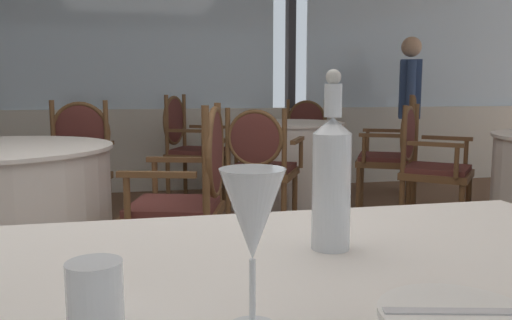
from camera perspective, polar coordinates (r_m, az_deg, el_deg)
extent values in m
cube|color=silver|center=(5.56, -12.17, 1.06)|extent=(10.09, 0.12, 0.85)
cube|color=silver|center=(5.58, -12.55, 13.90)|extent=(2.78, 0.02, 1.64)
cube|color=silver|center=(6.41, 17.84, 12.90)|extent=(2.78, 0.02, 1.64)
cube|color=#333338|center=(5.78, 3.82, 13.85)|extent=(0.08, 0.14, 1.64)
cube|color=white|center=(0.84, 6.56, -13.75)|extent=(1.36, 0.94, 0.02)
cylinder|color=white|center=(0.76, 21.24, -15.49)|extent=(0.20, 0.20, 0.01)
cube|color=silver|center=(0.76, 21.26, -15.12)|extent=(0.19, 0.06, 0.00)
cylinder|color=white|center=(0.98, 8.35, -3.43)|extent=(0.07, 0.07, 0.22)
cone|color=white|center=(0.97, 8.49, 3.74)|extent=(0.07, 0.07, 0.03)
cylinder|color=white|center=(0.96, 8.55, 6.41)|extent=(0.03, 0.03, 0.06)
sphere|color=silver|center=(0.96, 8.60, 8.91)|extent=(0.03, 0.03, 0.03)
cylinder|color=white|center=(0.67, -0.10, -14.25)|extent=(0.01, 0.01, 0.09)
cone|color=white|center=(0.64, -0.10, -5.93)|extent=(0.08, 0.08, 0.11)
cylinder|color=white|center=(0.71, -16.83, -13.70)|extent=(0.07, 0.07, 0.08)
cube|color=brown|center=(2.72, -8.83, -5.81)|extent=(0.57, 0.57, 0.05)
cube|color=brown|center=(2.71, -8.85, -4.93)|extent=(0.52, 0.52, 0.04)
cylinder|color=brown|center=(2.65, -14.00, -11.44)|extent=(0.04, 0.04, 0.40)
cylinder|color=brown|center=(3.01, -11.65, -8.99)|extent=(0.04, 0.04, 0.40)
cylinder|color=brown|center=(2.56, -5.25, -11.93)|extent=(0.04, 0.04, 0.40)
cylinder|color=brown|center=(2.93, -4.00, -9.31)|extent=(0.04, 0.04, 0.40)
cylinder|color=brown|center=(2.43, -5.40, -0.36)|extent=(0.04, 0.04, 0.53)
cylinder|color=brown|center=(2.82, -4.10, 0.80)|extent=(0.04, 0.04, 0.53)
ellipsoid|color=brown|center=(2.62, -4.38, 0.84)|extent=(0.16, 0.39, 0.45)
torus|color=brown|center=(2.62, -4.38, 0.84)|extent=(0.16, 0.45, 0.46)
cube|color=brown|center=(2.43, -10.69, -1.56)|extent=(0.36, 0.14, 0.03)
cylinder|color=brown|center=(2.49, -13.77, -4.00)|extent=(0.03, 0.03, 0.22)
cube|color=brown|center=(2.92, -8.24, 0.04)|extent=(0.36, 0.14, 0.03)
cylinder|color=brown|center=(2.97, -10.86, -2.04)|extent=(0.03, 0.03, 0.22)
cube|color=brown|center=(3.90, -19.48, -2.00)|extent=(0.57, 0.57, 0.05)
cube|color=brown|center=(3.89, -19.51, -1.37)|extent=(0.52, 0.52, 0.04)
cylinder|color=brown|center=(3.69, -17.68, -6.07)|extent=(0.04, 0.04, 0.40)
cylinder|color=brown|center=(3.85, -23.25, -5.75)|extent=(0.04, 0.04, 0.40)
cylinder|color=brown|center=(4.05, -15.61, -4.74)|extent=(0.04, 0.04, 0.40)
cylinder|color=brown|center=(4.20, -20.78, -4.52)|extent=(0.04, 0.04, 0.40)
cylinder|color=brown|center=(3.98, -15.88, 2.50)|extent=(0.04, 0.04, 0.52)
cylinder|color=brown|center=(4.13, -21.12, 2.46)|extent=(0.04, 0.04, 0.52)
ellipsoid|color=brown|center=(4.06, -18.49, 2.87)|extent=(0.39, 0.16, 0.44)
torus|color=brown|center=(4.06, -18.49, 2.87)|extent=(0.44, 0.16, 0.45)
cube|color=brown|center=(3.76, -16.27, 1.55)|extent=(0.14, 0.36, 0.03)
cylinder|color=brown|center=(3.64, -16.96, -0.42)|extent=(0.03, 0.03, 0.22)
cube|color=brown|center=(3.96, -23.08, 1.54)|extent=(0.14, 0.36, 0.03)
cylinder|color=brown|center=(3.85, -23.94, -0.33)|extent=(0.03, 0.03, 0.22)
cylinder|color=white|center=(4.59, 3.38, 3.99)|extent=(1.01, 1.01, 0.02)
cylinder|color=white|center=(4.63, 3.35, -0.75)|extent=(0.98, 0.98, 0.75)
cube|color=brown|center=(4.86, -6.43, 0.53)|extent=(0.62, 0.62, 0.05)
cube|color=brown|center=(4.86, -6.44, 1.03)|extent=(0.57, 0.57, 0.04)
cylinder|color=brown|center=(5.02, -3.43, -1.95)|extent=(0.04, 0.04, 0.43)
cylinder|color=brown|center=(4.64, -4.99, -2.76)|extent=(0.04, 0.04, 0.43)
cylinder|color=brown|center=(5.15, -7.66, -1.74)|extent=(0.04, 0.04, 0.43)
cylinder|color=brown|center=(4.79, -9.49, -2.51)|extent=(0.04, 0.04, 0.43)
cylinder|color=brown|center=(5.09, -7.76, 4.11)|extent=(0.04, 0.04, 0.53)
cylinder|color=brown|center=(4.73, -9.64, 3.79)|extent=(0.04, 0.04, 0.53)
ellipsoid|color=brown|center=(4.91, -8.83, 4.27)|extent=(0.22, 0.37, 0.44)
torus|color=brown|center=(4.91, -8.83, 4.27)|extent=(0.24, 0.42, 0.46)
cube|color=brown|center=(5.06, -5.23, 3.62)|extent=(0.34, 0.20, 0.03)
cylinder|color=brown|center=(5.03, -3.71, 2.35)|extent=(0.03, 0.03, 0.22)
cube|color=brown|center=(4.60, -7.38, 3.17)|extent=(0.34, 0.20, 0.03)
cylinder|color=brown|center=(4.56, -5.72, 1.76)|extent=(0.03, 0.03, 0.22)
cube|color=brown|center=(3.81, 0.79, -1.44)|extent=(0.62, 0.62, 0.05)
cube|color=brown|center=(3.80, 0.79, -0.80)|extent=(0.57, 0.57, 0.04)
cylinder|color=brown|center=(4.09, -1.25, -4.17)|extent=(0.04, 0.04, 0.43)
cylinder|color=brown|center=(4.00, 4.27, -4.47)|extent=(0.04, 0.04, 0.43)
cylinder|color=brown|center=(3.72, -2.98, -5.41)|extent=(0.04, 0.04, 0.43)
cylinder|color=brown|center=(3.62, 3.09, -5.78)|extent=(0.04, 0.04, 0.43)
cylinder|color=brown|center=(3.64, -3.03, 2.12)|extent=(0.04, 0.04, 0.45)
cylinder|color=brown|center=(3.54, 3.15, 1.95)|extent=(0.04, 0.04, 0.45)
ellipsoid|color=brown|center=(3.57, -0.05, 2.38)|extent=(0.37, 0.22, 0.38)
torus|color=brown|center=(3.57, -0.05, 2.38)|extent=(0.37, 0.21, 0.39)
cube|color=brown|center=(3.86, -2.73, 2.35)|extent=(0.20, 0.34, 0.03)
cylinder|color=brown|center=(4.01, -2.11, 0.97)|extent=(0.03, 0.03, 0.22)
cube|color=brown|center=(3.74, 4.59, 2.16)|extent=(0.20, 0.34, 0.03)
cylinder|color=brown|center=(3.89, 4.94, 0.74)|extent=(0.03, 0.03, 0.22)
cube|color=brown|center=(4.53, 13.86, -0.21)|extent=(0.62, 0.62, 0.05)
cube|color=brown|center=(4.53, 13.88, 0.33)|extent=(0.57, 0.57, 0.04)
cylinder|color=brown|center=(4.38, 11.09, -3.54)|extent=(0.04, 0.04, 0.42)
cylinder|color=brown|center=(4.77, 11.42, -2.61)|extent=(0.04, 0.04, 0.42)
cylinder|color=brown|center=(4.37, 16.33, -3.73)|extent=(0.04, 0.04, 0.42)
cylinder|color=brown|center=(4.77, 16.23, -2.78)|extent=(0.04, 0.04, 0.42)
cylinder|color=brown|center=(4.30, 16.60, 3.19)|extent=(0.04, 0.04, 0.53)
cylinder|color=brown|center=(4.70, 16.47, 3.56)|extent=(0.04, 0.04, 0.53)
ellipsoid|color=brown|center=(4.50, 16.74, 3.71)|extent=(0.22, 0.37, 0.45)
torus|color=brown|center=(4.50, 16.74, 3.71)|extent=(0.24, 0.42, 0.46)
cube|color=brown|center=(4.26, 13.63, 2.61)|extent=(0.34, 0.20, 0.03)
cylinder|color=brown|center=(4.27, 11.69, 1.21)|extent=(0.03, 0.03, 0.22)
cube|color=brown|center=(4.75, 13.78, 3.13)|extent=(0.34, 0.20, 0.03)
cylinder|color=brown|center=(4.77, 12.05, 1.87)|extent=(0.03, 0.03, 0.22)
cube|color=brown|center=(5.45, 5.15, 1.36)|extent=(0.62, 0.62, 0.05)
cube|color=brown|center=(5.44, 5.15, 1.81)|extent=(0.57, 0.57, 0.04)
cylinder|color=brown|center=(5.25, 6.89, -1.54)|extent=(0.04, 0.04, 0.43)
cylinder|color=brown|center=(5.32, 2.62, -1.37)|extent=(0.04, 0.04, 0.43)
cylinder|color=brown|center=(5.64, 7.47, -0.90)|extent=(0.04, 0.04, 0.43)
cylinder|color=brown|center=(5.71, 3.48, -0.74)|extent=(0.04, 0.04, 0.43)
cylinder|color=brown|center=(5.59, 7.56, 4.14)|extent=(0.04, 0.04, 0.47)
cylinder|color=brown|center=(5.66, 3.53, 4.23)|extent=(0.04, 0.04, 0.47)
ellipsoid|color=brown|center=(5.63, 5.56, 4.43)|extent=(0.37, 0.22, 0.39)
torus|color=brown|center=(5.63, 5.56, 4.43)|extent=(0.37, 0.21, 0.40)
cube|color=brown|center=(5.37, 7.78, 3.85)|extent=(0.20, 0.34, 0.03)
cylinder|color=brown|center=(5.24, 7.56, 2.54)|extent=(0.03, 0.03, 0.22)
cube|color=brown|center=(5.45, 2.55, 3.97)|extent=(0.20, 0.34, 0.03)
cylinder|color=brown|center=(5.32, 2.21, 2.69)|extent=(0.03, 0.03, 0.22)
cube|color=brown|center=(4.02, 19.10, -1.50)|extent=(0.65, 0.65, 0.05)
cube|color=brown|center=(4.01, 19.13, -0.90)|extent=(0.60, 0.60, 0.04)
cylinder|color=brown|center=(4.23, 22.08, -4.42)|extent=(0.04, 0.04, 0.42)
cylinder|color=brown|center=(3.84, 21.41, -5.59)|extent=(0.04, 0.04, 0.42)
cylinder|color=brown|center=(4.29, 16.76, -4.01)|extent=(0.04, 0.04, 0.42)
cylinder|color=brown|center=(3.91, 15.56, -5.11)|extent=(0.04, 0.04, 0.42)
cylinder|color=brown|center=(4.22, 17.02, 2.62)|extent=(0.04, 0.04, 0.48)
cylinder|color=brown|center=(3.83, 15.83, 2.17)|extent=(0.04, 0.04, 0.48)
ellipsoid|color=brown|center=(4.02, 16.26, 2.75)|extent=(0.29, 0.33, 0.40)
torus|color=brown|center=(4.02, 16.26, 2.75)|extent=(0.29, 0.33, 0.41)
cube|color=brown|center=(4.23, 20.07, 2.25)|extent=(0.30, 0.27, 0.03)
cylinder|color=brown|center=(4.22, 21.89, 0.65)|extent=(0.03, 0.03, 0.22)
cube|color=brown|center=(3.74, 18.94, 1.63)|extent=(0.30, 0.27, 0.03)
cylinder|color=brown|center=(3.73, 21.00, -0.19)|extent=(0.03, 0.03, 0.22)
cylinder|color=gray|center=(5.45, 16.17, 0.34)|extent=(0.13, 0.13, 0.76)
cylinder|color=gray|center=(5.63, 16.10, 0.58)|extent=(0.13, 0.13, 0.76)
cube|color=#334770|center=(5.50, 16.40, 7.39)|extent=(0.34, 0.41, 0.57)
sphere|color=tan|center=(5.52, 16.57, 11.71)|extent=(0.20, 0.20, 0.20)
cylinder|color=#334770|center=(5.28, 16.51, 7.69)|extent=(0.09, 0.09, 0.49)
cylinder|color=#334770|center=(5.72, 16.32, 7.68)|extent=(0.09, 0.09, 0.49)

